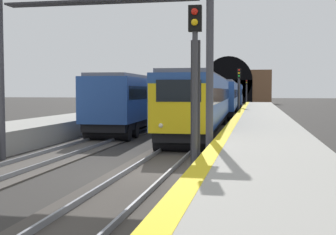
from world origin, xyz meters
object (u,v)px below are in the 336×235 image
(train_main_approaching, at_px, (224,97))
(train_adjacent_platform, at_px, (183,96))
(railway_signal_mid, at_px, (239,88))
(railway_signal_near, at_px, (195,82))
(railway_signal_far, at_px, (247,90))
(overhead_signal_gantry, at_px, (100,26))

(train_main_approaching, xyz_separation_m, train_adjacent_platform, (2.53, 4.89, 0.02))
(railway_signal_mid, bearing_deg, railway_signal_near, 0.00)
(train_main_approaching, bearing_deg, railway_signal_far, 175.84)
(train_adjacent_platform, height_order, railway_signal_far, railway_signal_far)
(train_main_approaching, height_order, overhead_signal_gantry, overhead_signal_gantry)
(train_adjacent_platform, distance_m, railway_signal_near, 40.01)
(train_main_approaching, distance_m, train_adjacent_platform, 5.51)
(railway_signal_far, distance_m, overhead_signal_gantry, 68.27)
(overhead_signal_gantry, bearing_deg, railway_signal_far, -3.53)
(railway_signal_mid, distance_m, overhead_signal_gantry, 30.78)
(train_main_approaching, relative_size, train_adjacent_platform, 1.05)
(railway_signal_near, bearing_deg, train_adjacent_platform, -170.43)
(train_adjacent_platform, height_order, railway_signal_mid, railway_signal_mid)
(train_adjacent_platform, bearing_deg, railway_signal_mid, -130.10)
(train_adjacent_platform, bearing_deg, railway_signal_far, -13.16)
(railway_signal_mid, xyz_separation_m, railway_signal_far, (37.68, -0.00, -0.27))
(railway_signal_mid, bearing_deg, overhead_signal_gantry, -7.87)
(railway_signal_near, xyz_separation_m, overhead_signal_gantry, (3.73, 4.20, 2.25))
(railway_signal_near, distance_m, railway_signal_mid, 34.14)
(train_main_approaching, height_order, railway_signal_far, railway_signal_far)
(train_adjacent_platform, height_order, overhead_signal_gantry, overhead_signal_gantry)
(railway_signal_mid, height_order, railway_signal_far, railway_signal_mid)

